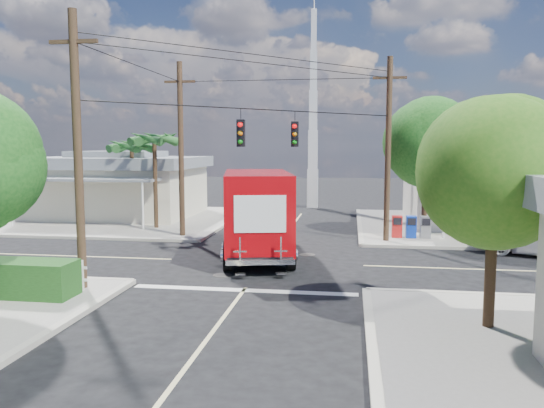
# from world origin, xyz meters

# --- Properties ---
(ground) EXTENTS (120.00, 120.00, 0.00)m
(ground) POSITION_xyz_m (0.00, 0.00, 0.00)
(ground) COLOR black
(ground) RESTS_ON ground
(sidewalk_ne) EXTENTS (14.12, 14.12, 0.14)m
(sidewalk_ne) POSITION_xyz_m (10.88, 10.88, 0.07)
(sidewalk_ne) COLOR gray
(sidewalk_ne) RESTS_ON ground
(sidewalk_nw) EXTENTS (14.12, 14.12, 0.14)m
(sidewalk_nw) POSITION_xyz_m (-10.88, 10.88, 0.07)
(sidewalk_nw) COLOR gray
(sidewalk_nw) RESTS_ON ground
(road_markings) EXTENTS (32.00, 32.00, 0.01)m
(road_markings) POSITION_xyz_m (0.00, -1.47, 0.01)
(road_markings) COLOR beige
(road_markings) RESTS_ON ground
(building_ne) EXTENTS (11.80, 10.20, 4.50)m
(building_ne) POSITION_xyz_m (12.50, 11.97, 2.32)
(building_ne) COLOR silver
(building_ne) RESTS_ON sidewalk_ne
(building_nw) EXTENTS (10.80, 10.20, 4.30)m
(building_nw) POSITION_xyz_m (-12.00, 12.46, 2.22)
(building_nw) COLOR beige
(building_nw) RESTS_ON sidewalk_nw
(radio_tower) EXTENTS (0.80, 0.80, 17.00)m
(radio_tower) POSITION_xyz_m (0.50, 20.00, 5.64)
(radio_tower) COLOR silver
(radio_tower) RESTS_ON ground
(tree_ne_front) EXTENTS (4.21, 4.14, 6.66)m
(tree_ne_front) POSITION_xyz_m (7.21, 6.76, 4.77)
(tree_ne_front) COLOR #422D1C
(tree_ne_front) RESTS_ON sidewalk_ne
(tree_ne_back) EXTENTS (3.77, 3.66, 5.82)m
(tree_ne_back) POSITION_xyz_m (9.81, 8.96, 4.19)
(tree_ne_back) COLOR #422D1C
(tree_ne_back) RESTS_ON sidewalk_ne
(tree_se) EXTENTS (3.67, 3.54, 5.62)m
(tree_se) POSITION_xyz_m (7.01, -7.24, 4.04)
(tree_se) COLOR #422D1C
(tree_se) RESTS_ON sidewalk_se
(palm_nw_front) EXTENTS (3.01, 3.08, 5.59)m
(palm_nw_front) POSITION_xyz_m (-7.50, 7.50, 5.04)
(palm_nw_front) COLOR #422D1C
(palm_nw_front) RESTS_ON sidewalk_nw
(palm_nw_back) EXTENTS (3.01, 3.08, 5.19)m
(palm_nw_back) POSITION_xyz_m (-9.50, 9.00, 4.67)
(palm_nw_back) COLOR #422D1C
(palm_nw_back) RESTS_ON sidewalk_nw
(utility_poles) EXTENTS (12.00, 10.68, 9.00)m
(utility_poles) POSITION_xyz_m (-1.58, 1.60, 4.67)
(utility_poles) COLOR #473321
(utility_poles) RESTS_ON ground
(picket_fence) EXTENTS (5.94, 0.06, 1.00)m
(picket_fence) POSITION_xyz_m (-7.80, -5.60, 0.68)
(picket_fence) COLOR silver
(picket_fence) RESTS_ON sidewalk_sw
(vending_boxes) EXTENTS (1.90, 0.50, 1.10)m
(vending_boxes) POSITION_xyz_m (6.50, 6.20, 0.69)
(vending_boxes) COLOR red
(vending_boxes) RESTS_ON sidewalk_ne
(delivery_truck) EXTENTS (4.24, 8.81, 3.67)m
(delivery_truck) POSITION_xyz_m (-0.59, 1.38, 1.87)
(delivery_truck) COLOR black
(delivery_truck) RESTS_ON ground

